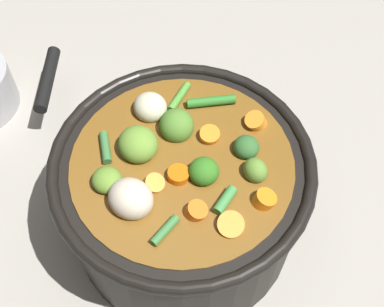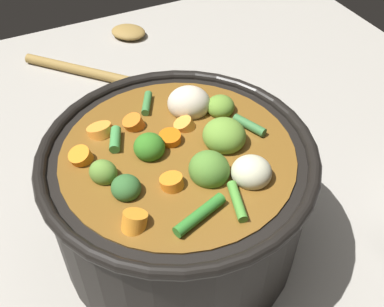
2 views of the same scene
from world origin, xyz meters
name	(u,v)px [view 2 (image 2 of 2)]	position (x,y,z in m)	size (l,w,h in m)	color
ground_plane	(180,236)	(0.00, 0.00, 0.00)	(1.10, 1.10, 0.00)	#9E998E
cooking_pot	(179,194)	(0.00, 0.00, 0.08)	(0.28, 0.28, 0.17)	black
wooden_spoon	(111,51)	(0.41, -0.05, 0.01)	(0.23, 0.23, 0.02)	olive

